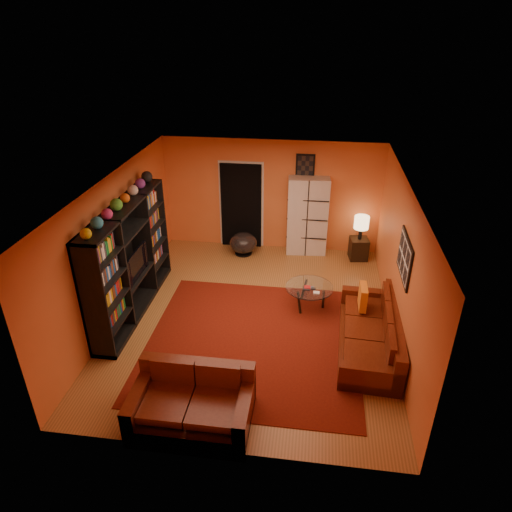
# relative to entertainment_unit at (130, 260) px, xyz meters

# --- Properties ---
(floor) EXTENTS (6.00, 6.00, 0.00)m
(floor) POSITION_rel_entertainment_unit_xyz_m (2.27, 0.00, -1.05)
(floor) COLOR brown
(floor) RESTS_ON ground
(ceiling) EXTENTS (6.00, 6.00, 0.00)m
(ceiling) POSITION_rel_entertainment_unit_xyz_m (2.27, 0.00, 1.55)
(ceiling) COLOR white
(ceiling) RESTS_ON wall_back
(wall_back) EXTENTS (6.00, 0.00, 6.00)m
(wall_back) POSITION_rel_entertainment_unit_xyz_m (2.27, 3.00, 0.25)
(wall_back) COLOR orange
(wall_back) RESTS_ON floor
(wall_front) EXTENTS (6.00, 0.00, 6.00)m
(wall_front) POSITION_rel_entertainment_unit_xyz_m (2.27, -3.00, 0.25)
(wall_front) COLOR orange
(wall_front) RESTS_ON floor
(wall_left) EXTENTS (0.00, 6.00, 6.00)m
(wall_left) POSITION_rel_entertainment_unit_xyz_m (-0.23, 0.00, 0.25)
(wall_left) COLOR orange
(wall_left) RESTS_ON floor
(wall_right) EXTENTS (0.00, 6.00, 6.00)m
(wall_right) POSITION_rel_entertainment_unit_xyz_m (4.78, 0.00, 0.25)
(wall_right) COLOR orange
(wall_right) RESTS_ON floor
(rug) EXTENTS (3.60, 3.60, 0.01)m
(rug) POSITION_rel_entertainment_unit_xyz_m (2.38, -0.70, -1.04)
(rug) COLOR #4E1009
(rug) RESTS_ON floor
(doorway) EXTENTS (0.95, 0.10, 2.04)m
(doorway) POSITION_rel_entertainment_unit_xyz_m (1.57, 2.96, -0.03)
(doorway) COLOR black
(doorway) RESTS_ON floor
(wall_art_right) EXTENTS (0.03, 1.00, 0.70)m
(wall_art_right) POSITION_rel_entertainment_unit_xyz_m (4.75, -0.30, 0.55)
(wall_art_right) COLOR black
(wall_art_right) RESTS_ON wall_right
(wall_art_back) EXTENTS (0.42, 0.03, 0.52)m
(wall_art_back) POSITION_rel_entertainment_unit_xyz_m (3.02, 2.98, 1.00)
(wall_art_back) COLOR black
(wall_art_back) RESTS_ON wall_back
(entertainment_unit) EXTENTS (0.45, 3.00, 2.10)m
(entertainment_unit) POSITION_rel_entertainment_unit_xyz_m (0.00, 0.00, 0.00)
(entertainment_unit) COLOR black
(entertainment_unit) RESTS_ON floor
(tv) EXTENTS (0.91, 0.12, 0.52)m
(tv) POSITION_rel_entertainment_unit_xyz_m (0.05, -0.01, -0.07)
(tv) COLOR black
(tv) RESTS_ON entertainment_unit
(sofa) EXTENTS (1.07, 2.37, 0.85)m
(sofa) POSITION_rel_entertainment_unit_xyz_m (4.42, -0.57, -0.77)
(sofa) COLOR #4B150A
(sofa) RESTS_ON rug
(loveseat) EXTENTS (1.67, 1.00, 0.85)m
(loveseat) POSITION_rel_entertainment_unit_xyz_m (1.77, -2.41, -0.77)
(loveseat) COLOR #4B150A
(loveseat) RESTS_ON rug
(throw_pillow) EXTENTS (0.12, 0.42, 0.42)m
(throw_pillow) POSITION_rel_entertainment_unit_xyz_m (4.22, -0.01, -0.42)
(throw_pillow) COLOR orange
(throw_pillow) RESTS_ON sofa
(coffee_table) EXTENTS (0.90, 0.90, 0.45)m
(coffee_table) POSITION_rel_entertainment_unit_xyz_m (3.29, 0.48, -0.64)
(coffee_table) COLOR silver
(coffee_table) RESTS_ON floor
(storage_cabinet) EXTENTS (0.95, 0.48, 1.83)m
(storage_cabinet) POSITION_rel_entertainment_unit_xyz_m (3.14, 2.80, -0.13)
(storage_cabinet) COLOR silver
(storage_cabinet) RESTS_ON floor
(bowl_chair) EXTENTS (0.64, 0.64, 0.52)m
(bowl_chair) POSITION_rel_entertainment_unit_xyz_m (1.69, 2.50, -0.77)
(bowl_chair) COLOR black
(bowl_chair) RESTS_ON floor
(side_table) EXTENTS (0.45, 0.45, 0.50)m
(side_table) POSITION_rel_entertainment_unit_xyz_m (4.35, 2.64, -0.80)
(side_table) COLOR black
(side_table) RESTS_ON floor
(table_lamp) EXTENTS (0.33, 0.33, 0.55)m
(table_lamp) POSITION_rel_entertainment_unit_xyz_m (4.35, 2.64, -0.16)
(table_lamp) COLOR black
(table_lamp) RESTS_ON side_table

